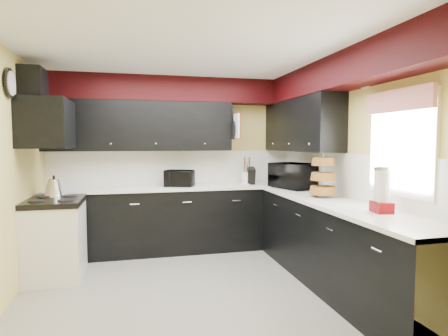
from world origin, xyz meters
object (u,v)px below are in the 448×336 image
kettle (54,188)px  knife_block (251,176)px  microwave (294,176)px  toaster_oven (179,178)px  utensil_crock (247,178)px

kettle → knife_block: bearing=10.3°
microwave → kettle: bearing=70.5°
toaster_oven → kettle: size_ratio=1.74×
microwave → toaster_oven: bearing=50.6°
utensil_crock → kettle: 2.65m
microwave → kettle: size_ratio=2.72×
kettle → toaster_oven: bearing=17.5°
microwave → utensil_crock: 0.79m
toaster_oven → knife_block: size_ratio=1.59×
utensil_crock → toaster_oven: bearing=-178.7°
toaster_oven → kettle: toaster_oven is taller
microwave → knife_block: size_ratio=2.49×
utensil_crock → knife_block: knife_block is taller
toaster_oven → kettle: (-1.57, -0.50, -0.03)m
toaster_oven → knife_block: bearing=19.9°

